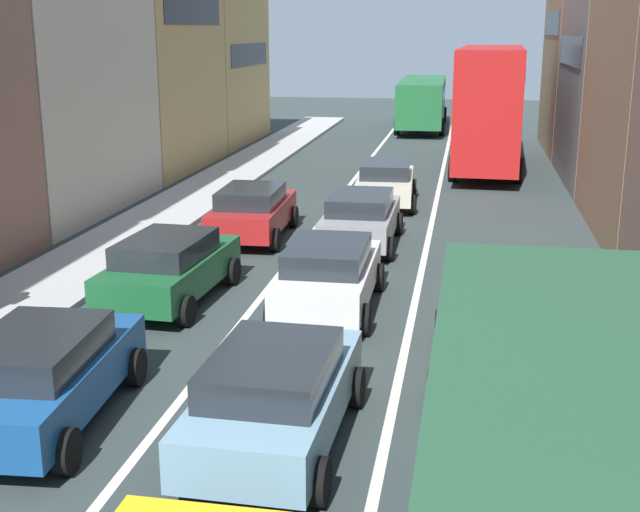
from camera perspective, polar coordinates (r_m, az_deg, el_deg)
The scene contains 14 objects.
sidewalk_left at distance 25.72m, azimuth -11.71°, elevation 1.97°, with size 2.60×64.00×0.14m, color #ABABAB.
lane_stripe_left at distance 24.36m, azimuth -0.69°, elevation 1.40°, with size 0.16×60.00×0.01m, color silver.
lane_stripe_right at distance 23.99m, azimuth 7.32°, elevation 1.06°, with size 0.16×60.00×0.01m, color silver.
removalist_box_truck at distance 8.03m, azimuth 16.49°, elevation -13.94°, with size 2.74×7.72×3.58m.
sedan_centre_lane_second at distance 12.08m, azimuth -3.04°, elevation -9.31°, with size 2.15×4.34×1.49m.
wagon_left_lane_second at distance 13.39m, azimuth -18.32°, elevation -7.58°, with size 2.30×4.41×1.49m.
hatchback_centre_lane_third at distance 17.74m, azimuth 0.59°, elevation -1.21°, with size 2.10×4.32×1.49m.
sedan_left_lane_third at distance 18.57m, azimuth -10.16°, elevation -0.71°, with size 2.23×4.38×1.49m.
coupe_centre_lane_fourth at distance 23.05m, azimuth 2.77°, elevation 2.61°, with size 2.07×4.31×1.49m.
sedan_left_lane_fourth at distance 23.99m, azimuth -4.60°, elevation 3.07°, with size 2.18×4.36×1.49m.
sedan_centre_lane_fifth at distance 28.60m, azimuth 4.46°, elevation 5.04°, with size 2.24×4.39×1.49m.
sedan_right_lane_behind_truck at distance 14.62m, azimuth 11.65°, elevation -5.17°, with size 2.06×4.30×1.49m.
bus_mid_queue_primary at distance 36.29m, azimuth 11.43°, elevation 10.17°, with size 3.09×10.59×5.06m.
bus_far_queue_secondary at distance 50.92m, azimuth 6.95°, elevation 10.49°, with size 2.92×10.54×2.90m.
Camera 1 is at (2.68, -3.26, 5.79)m, focal length 47.25 mm.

